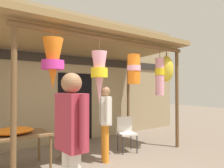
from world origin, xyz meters
name	(u,v)px	position (x,y,z in m)	size (l,w,h in m)	color
ground_plane	(98,165)	(0.00, 0.00, 0.00)	(30.00, 30.00, 0.00)	#756656
shop_facade	(56,76)	(0.00, 2.22, 1.92)	(9.93, 0.29, 3.84)	#9E8966
market_stall_canopy	(98,51)	(0.40, 0.64, 2.45)	(4.56, 2.46, 2.81)	brown
display_table	(18,138)	(-1.37, 0.67, 0.62)	(1.11, 0.77, 0.69)	brown
flower_heap_on_table	(14,131)	(-1.45, 0.64, 0.76)	(0.72, 0.50, 0.14)	orange
folding_chair	(126,131)	(1.09, 0.42, 0.50)	(0.51, 0.51, 0.84)	beige
wicker_basket_by_table	(71,153)	(-0.28, 0.68, 0.13)	(0.43, 0.43, 0.26)	brown
customer_foreground	(71,135)	(-1.33, -1.45, 1.03)	(0.24, 0.59, 1.73)	silver
shopper_by_bananas	(105,117)	(0.25, 0.12, 0.94)	(0.37, 0.54, 1.60)	orange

